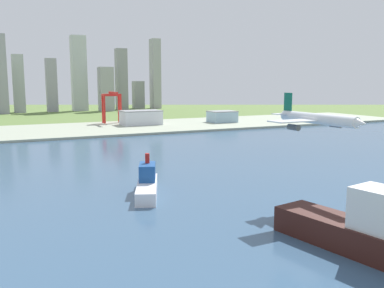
# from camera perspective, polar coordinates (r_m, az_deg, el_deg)

# --- Properties ---
(ground_plane) EXTENTS (2400.00, 2400.00, 0.00)m
(ground_plane) POSITION_cam_1_polar(r_m,az_deg,el_deg) (301.93, -6.19, -1.85)
(ground_plane) COLOR #5D783B
(water_bay) EXTENTS (840.00, 360.00, 0.15)m
(water_bay) POSITION_cam_1_polar(r_m,az_deg,el_deg) (247.23, -1.52, -4.08)
(water_bay) COLOR #385675
(water_bay) RESTS_ON ground
(industrial_pier) EXTENTS (840.00, 140.00, 2.50)m
(industrial_pier) POSITION_cam_1_polar(r_m,az_deg,el_deg) (483.34, -13.77, 1.96)
(industrial_pier) COLOR #9EA790
(industrial_pier) RESTS_ON ground
(airplane_landing) EXTENTS (40.91, 45.02, 14.38)m
(airplane_landing) POSITION_cam_1_polar(r_m,az_deg,el_deg) (178.25, 16.71, 3.25)
(airplane_landing) COLOR silver
(cargo_ship) EXTENTS (26.15, 67.88, 29.01)m
(cargo_ship) POSITION_cam_1_polar(r_m,az_deg,el_deg) (142.14, 23.88, -10.99)
(cargo_ship) COLOR #381914
(cargo_ship) RESTS_ON water_bay
(ferry_boat) EXTENTS (23.65, 41.38, 18.75)m
(ferry_boat) POSITION_cam_1_polar(r_m,az_deg,el_deg) (203.12, -6.11, -5.40)
(ferry_boat) COLOR white
(ferry_boat) RESTS_ON water_bay
(port_crane_red) EXTENTS (23.12, 35.50, 39.14)m
(port_crane_red) POSITION_cam_1_polar(r_m,az_deg,el_deg) (536.72, -10.83, 5.78)
(port_crane_red) COLOR red
(port_crane_red) RESTS_ON industrial_pier
(warehouse_main) EXTENTS (47.24, 29.06, 17.24)m
(warehouse_main) POSITION_cam_1_polar(r_m,az_deg,el_deg) (511.66, -6.95, 3.60)
(warehouse_main) COLOR silver
(warehouse_main) RESTS_ON industrial_pier
(warehouse_annex) EXTENTS (33.48, 26.27, 14.50)m
(warehouse_annex) POSITION_cam_1_polar(r_m,az_deg,el_deg) (540.59, 4.11, 3.75)
(warehouse_annex) COLOR #99BCD1
(warehouse_annex) RESTS_ON industrial_pier
(distant_skyline) EXTENTS (383.87, 75.74, 139.13)m
(distant_skyline) POSITION_cam_1_polar(r_m,az_deg,el_deg) (800.84, -17.71, 8.29)
(distant_skyline) COLOR gray
(distant_skyline) RESTS_ON ground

